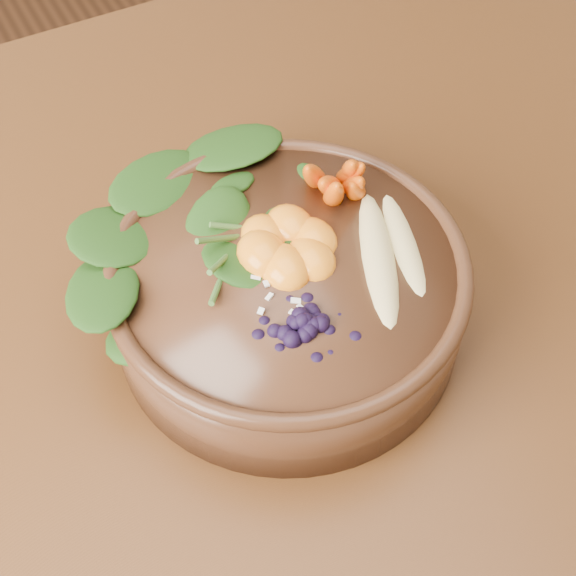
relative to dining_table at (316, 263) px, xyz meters
name	(u,v)px	position (x,y,z in m)	size (l,w,h in m)	color
ground	(306,495)	(0.00, 0.00, -0.66)	(4.00, 4.00, 0.00)	#381E0F
dining_table	(316,263)	(0.00, 0.00, 0.00)	(1.60, 0.90, 0.75)	#331C0C
stoneware_bowl	(288,295)	(-0.10, -0.12, 0.14)	(0.32, 0.32, 0.09)	#4D2C19
kale_heap	(223,196)	(-0.12, -0.04, 0.20)	(0.21, 0.19, 0.05)	#234716
carrot_cluster	(339,154)	(-0.02, -0.06, 0.22)	(0.07, 0.07, 0.09)	#DF5A0A
banana_halves	(393,239)	(-0.01, -0.15, 0.19)	(0.12, 0.17, 0.03)	#E0CC84
mandarin_cluster	(288,234)	(-0.09, -0.10, 0.20)	(0.09, 0.10, 0.04)	orange
blueberry_pile	(303,310)	(-0.12, -0.18, 0.20)	(0.15, 0.11, 0.04)	black
coconut_flakes	(294,281)	(-0.11, -0.14, 0.18)	(0.10, 0.08, 0.01)	white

